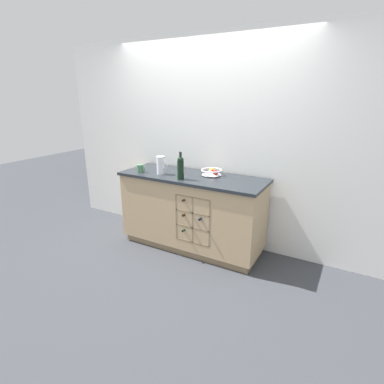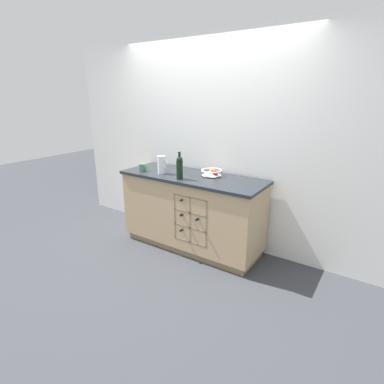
% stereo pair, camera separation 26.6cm
% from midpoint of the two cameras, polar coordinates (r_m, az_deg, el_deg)
% --- Properties ---
extents(ground_plane, '(14.00, 14.00, 0.00)m').
position_cam_midpoint_polar(ground_plane, '(3.91, -1.98, -10.23)').
color(ground_plane, '#383A3F').
extents(back_wall, '(4.40, 0.06, 2.55)m').
position_cam_midpoint_polar(back_wall, '(3.81, 0.75, 9.32)').
color(back_wall, white).
rests_on(back_wall, ground_plane).
extents(kitchen_island, '(1.78, 0.67, 0.93)m').
position_cam_midpoint_polar(kitchen_island, '(3.71, -2.05, -3.78)').
color(kitchen_island, '#8B7354').
rests_on(kitchen_island, ground_plane).
extents(fruit_bowl, '(0.25, 0.25, 0.08)m').
position_cam_midpoint_polar(fruit_bowl, '(3.56, 1.66, 3.86)').
color(fruit_bowl, silver).
rests_on(fruit_bowl, kitchen_island).
extents(white_pitcher, '(0.15, 0.10, 0.22)m').
position_cam_midpoint_polar(white_pitcher, '(3.65, -8.05, 5.12)').
color(white_pitcher, white).
rests_on(white_pitcher, kitchen_island).
extents(ceramic_mug, '(0.12, 0.08, 0.10)m').
position_cam_midpoint_polar(ceramic_mug, '(3.80, -11.77, 4.41)').
color(ceramic_mug, '#4C7A56').
rests_on(ceramic_mug, kitchen_island).
extents(standing_wine_bottle, '(0.08, 0.08, 0.31)m').
position_cam_midpoint_polar(standing_wine_bottle, '(3.39, -4.44, 4.71)').
color(standing_wine_bottle, black).
rests_on(standing_wine_bottle, kitchen_island).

